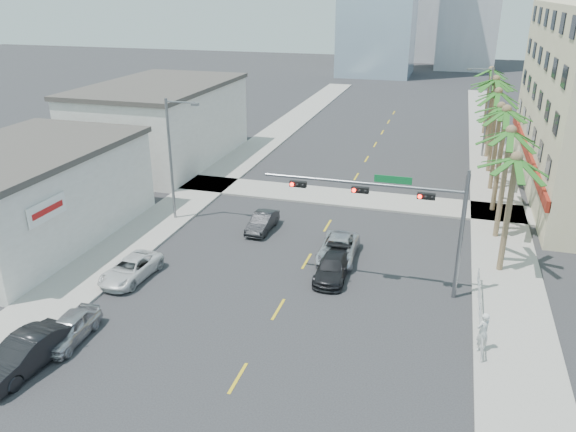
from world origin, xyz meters
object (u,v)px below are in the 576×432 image
object	(u,v)px
car_lane_center	(338,249)
traffic_signal_mast	(402,207)
car_parked_far	(131,269)
pedestrian	(483,332)
car_lane_left	(262,222)
car_parked_near	(70,329)
car_parked_mid	(25,354)
car_lane_right	(333,267)

from	to	relation	value
car_lane_center	traffic_signal_mast	bearing A→B (deg)	-39.27
car_parked_far	pedestrian	size ratio (longest dim) A/B	2.26
car_lane_left	car_lane_center	bearing A→B (deg)	-24.52
car_parked_near	car_parked_mid	bearing A→B (deg)	-105.49
car_parked_near	car_lane_center	xyz separation A→B (m)	(10.68, 12.52, 0.02)
traffic_signal_mast	car_lane_right	size ratio (longest dim) A/B	2.52
traffic_signal_mast	car_parked_mid	world-z (taller)	traffic_signal_mast
traffic_signal_mast	car_lane_left	bearing A→B (deg)	149.59
car_parked_far	car_parked_near	bearing A→B (deg)	-81.72
car_parked_mid	car_lane_center	distance (m)	18.70
car_parked_mid	pedestrian	size ratio (longest dim) A/B	2.41
car_parked_far	car_lane_right	bearing A→B (deg)	21.04
car_parked_near	car_lane_center	distance (m)	16.46
traffic_signal_mast	car_lane_left	size ratio (longest dim) A/B	2.88
traffic_signal_mast	car_parked_mid	distance (m)	19.82
car_parked_near	car_parked_mid	world-z (taller)	car_parked_mid
traffic_signal_mast	car_lane_center	world-z (taller)	traffic_signal_mast
car_lane_left	car_lane_center	size ratio (longest dim) A/B	0.78
car_parked_mid	pedestrian	world-z (taller)	pedestrian
car_parked_far	car_lane_center	distance (m)	12.75
car_parked_far	pedestrian	distance (m)	19.79
pedestrian	car_parked_mid	bearing A→B (deg)	-21.96
car_lane_center	car_lane_right	bearing A→B (deg)	-88.04
car_parked_near	car_parked_mid	distance (m)	2.51
car_parked_mid	car_lane_right	world-z (taller)	car_parked_mid
car_parked_mid	car_lane_right	distance (m)	16.89
car_parked_near	car_lane_left	world-z (taller)	car_parked_near
car_parked_near	car_lane_right	distance (m)	14.78
traffic_signal_mast	car_lane_right	xyz separation A→B (m)	(-3.78, 0.45, -4.42)
car_lane_left	car_lane_right	xyz separation A→B (m)	(6.27, -5.45, 0.00)
car_lane_right	car_lane_center	bearing A→B (deg)	92.89
car_lane_left	pedestrian	size ratio (longest dim) A/B	1.93
car_lane_center	car_parked_near	bearing A→B (deg)	-133.00
car_parked_mid	car_parked_far	distance (m)	8.89
car_lane_left	traffic_signal_mast	bearing A→B (deg)	-29.18
pedestrian	car_parked_far	bearing A→B (deg)	-46.98
car_lane_left	pedestrian	xyz separation A→B (m)	(14.57, -10.82, 0.51)
car_parked_mid	car_parked_far	xyz separation A→B (m)	(0.00, 8.89, -0.16)
car_lane_center	pedestrian	size ratio (longest dim) A/B	2.49
car_lane_right	car_parked_near	bearing A→B (deg)	-139.01
car_parked_near	car_lane_right	world-z (taller)	car_parked_near
car_parked_near	car_parked_far	size ratio (longest dim) A/B	0.87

